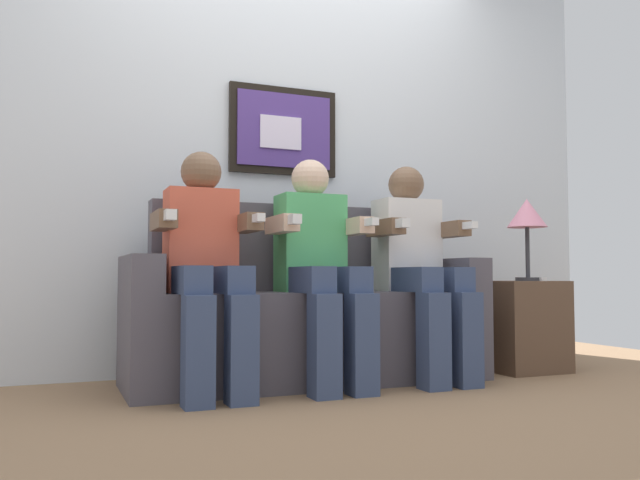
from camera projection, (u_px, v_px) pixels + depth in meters
name	position (u px, v px, depth m)	size (l,w,h in m)	color
ground_plane	(333.00, 392.00, 2.97)	(5.44, 5.44, 0.00)	#8C6B4C
back_wall_assembly	(279.00, 141.00, 3.74)	(4.18, 0.10, 2.60)	silver
couch	(307.00, 319.00, 3.28)	(1.78, 0.58, 0.90)	#514C56
person_on_left	(206.00, 258.00, 2.94)	(0.46, 0.56, 1.11)	#D8593F
person_in_middle	(319.00, 260.00, 3.15)	(0.46, 0.56, 1.11)	#4CB266
person_on_right	(419.00, 261.00, 3.35)	(0.46, 0.56, 1.11)	white
side_table_right	(520.00, 326.00, 3.65)	(0.40, 0.40, 0.50)	brown
table_lamp	(527.00, 217.00, 3.67)	(0.22, 0.22, 0.46)	#333338
spare_remote_on_table	(536.00, 279.00, 3.64)	(0.04, 0.13, 0.02)	white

